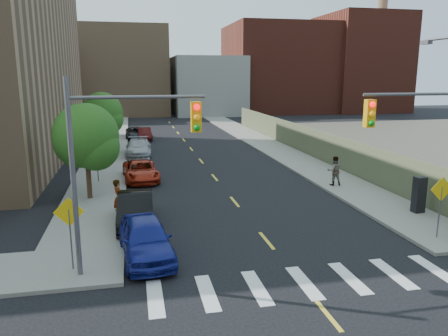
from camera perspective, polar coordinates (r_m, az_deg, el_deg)
name	(u,v)px	position (r m, az deg, el deg)	size (l,w,h in m)	color
sidewalk_nw	(112,137)	(51.03, -14.44, 3.94)	(3.50, 73.00, 0.15)	gray
sidewalk_ne	(244,133)	(52.67, 2.69, 4.56)	(3.50, 73.00, 0.15)	gray
fence_north	(302,139)	(40.38, 10.12, 3.73)	(0.12, 44.00, 2.50)	#565E42
bg_bldg_west	(28,80)	(80.71, -24.21, 10.39)	(14.00, 18.00, 12.00)	#592319
bg_bldg_midwest	(126,71)	(81.00, -12.64, 12.22)	(14.00, 16.00, 15.00)	#8C6B4C
bg_bldg_center	(206,86)	(80.17, -2.33, 10.71)	(12.00, 16.00, 10.00)	gray
bg_bldg_east	(277,69)	(85.54, 6.93, 12.74)	(18.00, 18.00, 16.00)	#592319
bg_bldg_fareast	(360,64)	(90.20, 17.29, 12.89)	(14.00, 16.00, 18.00)	#592319
smokestack	(380,37)	(92.44, 19.75, 15.81)	(1.80, 1.80, 28.00)	#8C6B4C
signal_nw	(118,150)	(15.22, -13.67, 2.27)	(4.59, 0.30, 7.00)	#59595E
signal_ne	(429,139)	(19.06, 25.25, 3.40)	(4.59, 0.30, 7.00)	#59595E
warn_sign_nw	(69,220)	(16.47, -19.54, -6.44)	(1.06, 0.06, 2.83)	#59595E
warn_sign_ne	(441,196)	(20.67, 26.49, -3.30)	(1.06, 0.06, 2.83)	#59595E
warn_sign_midwest	(97,154)	(29.53, -16.29, 1.83)	(1.06, 0.06, 2.83)	#59595E
tree_west_near	(86,140)	(25.42, -17.56, 3.53)	(3.66, 3.64, 5.52)	#332114
tree_west_far	(102,115)	(40.28, -15.62, 6.65)	(3.66, 3.64, 5.52)	#332114
parked_car_blue	(146,239)	(17.46, -10.21, -9.06)	(1.86, 4.62, 1.57)	navy
parked_car_black	(135,209)	(21.19, -11.50, -5.33)	(1.62, 4.65, 1.53)	black
parked_car_red	(141,171)	(29.91, -10.82, -0.37)	(2.21, 4.79, 1.33)	#A32410
parked_car_silver	(138,148)	(38.75, -11.17, 2.59)	(2.09, 5.15, 1.50)	#9B9CA2
parked_car_white	(141,147)	(39.30, -10.81, 2.74)	(1.78, 4.41, 1.50)	#BCBCBC
parked_car_maroon	(144,134)	(48.46, -10.38, 4.41)	(1.41, 4.04, 1.33)	#3B0C0B
parked_car_grey	(135,133)	(49.90, -11.56, 4.53)	(2.05, 4.44, 1.23)	black
payphone	(419,195)	(24.24, 24.11, -3.19)	(0.55, 0.45, 1.85)	black
pedestrian_west	(118,198)	(22.03, -13.65, -3.87)	(0.69, 0.45, 1.89)	gray
pedestrian_east	(334,171)	(28.39, 14.21, -0.35)	(0.90, 0.70, 1.85)	gray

